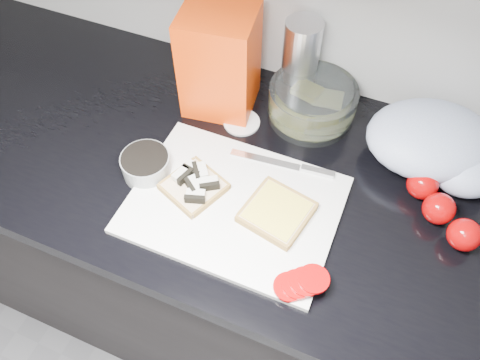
# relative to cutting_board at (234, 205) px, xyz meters

# --- Properties ---
(base_cabinet) EXTENTS (3.50, 0.60, 0.86)m
(base_cabinet) POSITION_rel_cutting_board_xyz_m (0.13, 0.10, -0.48)
(base_cabinet) COLOR black
(base_cabinet) RESTS_ON ground
(countertop) EXTENTS (3.50, 0.64, 0.04)m
(countertop) POSITION_rel_cutting_board_xyz_m (0.13, 0.10, -0.03)
(countertop) COLOR black
(countertop) RESTS_ON base_cabinet
(cutting_board) EXTENTS (0.40, 0.30, 0.01)m
(cutting_board) POSITION_rel_cutting_board_xyz_m (0.00, 0.00, 0.00)
(cutting_board) COLOR silver
(cutting_board) RESTS_ON countertop
(bread_left) EXTENTS (0.14, 0.14, 0.03)m
(bread_left) POSITION_rel_cutting_board_xyz_m (-0.09, 0.00, 0.02)
(bread_left) COLOR #C8B08D
(bread_left) RESTS_ON cutting_board
(bread_right) EXTENTS (0.14, 0.14, 0.02)m
(bread_right) POSITION_rel_cutting_board_xyz_m (0.09, 0.01, 0.01)
(bread_right) COLOR #C8B08D
(bread_right) RESTS_ON cutting_board
(tomato_slices) EXTENTS (0.10, 0.09, 0.02)m
(tomato_slices) POSITION_rel_cutting_board_xyz_m (0.17, -0.11, 0.02)
(tomato_slices) COLOR #9E0304
(tomato_slices) RESTS_ON cutting_board
(knife) EXTENTS (0.22, 0.04, 0.01)m
(knife) POSITION_rel_cutting_board_xyz_m (0.08, 0.13, 0.01)
(knife) COLOR silver
(knife) RESTS_ON cutting_board
(seed_tub) EXTENTS (0.10, 0.10, 0.05)m
(seed_tub) POSITION_rel_cutting_board_xyz_m (-0.20, 0.01, 0.02)
(seed_tub) COLOR gray
(seed_tub) RESTS_ON countertop
(tub_lid) EXTENTS (0.10, 0.10, 0.01)m
(tub_lid) POSITION_rel_cutting_board_xyz_m (-0.07, 0.21, -0.00)
(tub_lid) COLOR silver
(tub_lid) RESTS_ON countertop
(glass_bowl) EXTENTS (0.19, 0.19, 0.08)m
(glass_bowl) POSITION_rel_cutting_board_xyz_m (0.06, 0.29, 0.03)
(glass_bowl) COLOR silver
(glass_bowl) RESTS_ON countertop
(bread_bag) EXTENTS (0.17, 0.16, 0.24)m
(bread_bag) POSITION_rel_cutting_board_xyz_m (-0.14, 0.26, 0.11)
(bread_bag) COLOR #FA4904
(bread_bag) RESTS_ON countertop
(steel_canister) EXTENTS (0.08, 0.08, 0.19)m
(steel_canister) POSITION_rel_cutting_board_xyz_m (0.01, 0.35, 0.09)
(steel_canister) COLOR silver
(steel_canister) RESTS_ON countertop
(grocery_bag) EXTENTS (0.32, 0.28, 0.11)m
(grocery_bag) POSITION_rel_cutting_board_xyz_m (0.33, 0.26, 0.05)
(grocery_bag) COLOR silver
(grocery_bag) RESTS_ON countertop
(whole_tomatoes) EXTENTS (0.15, 0.15, 0.06)m
(whole_tomatoes) POSITION_rel_cutting_board_xyz_m (0.37, 0.13, 0.02)
(whole_tomatoes) COLOR #9E0304
(whole_tomatoes) RESTS_ON countertop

